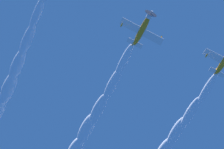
{
  "coord_description": "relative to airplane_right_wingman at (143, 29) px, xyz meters",
  "views": [
    {
      "loc": [
        12.03,
        22.1,
        1.81
      ],
      "look_at": [
        -2.35,
        -14.84,
        77.13
      ],
      "focal_mm": 78.61,
      "sensor_mm": 36.0,
      "label": 1
    }
  ],
  "objects": [
    {
      "name": "airplane_right_wingman",
      "position": [
        0.0,
        0.0,
        0.0
      ],
      "size": [
        7.49,
        6.79,
        2.5
      ],
      "color": "orange"
    }
  ]
}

